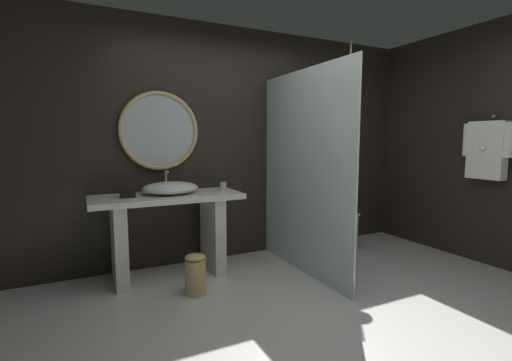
% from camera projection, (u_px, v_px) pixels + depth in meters
% --- Properties ---
extents(ground_plane, '(5.76, 5.76, 0.00)m').
position_uv_depth(ground_plane, '(339.00, 327.00, 2.60)').
color(ground_plane, silver).
extents(back_wall_panel, '(4.80, 0.10, 2.60)m').
position_uv_depth(back_wall_panel, '(236.00, 144.00, 4.15)').
color(back_wall_panel, black).
rests_on(back_wall_panel, ground_plane).
extents(side_wall_right, '(0.10, 2.47, 2.60)m').
position_uv_depth(side_wall_right, '(460.00, 144.00, 4.16)').
color(side_wall_right, black).
rests_on(side_wall_right, ground_plane).
extents(vanity_counter, '(1.43, 0.59, 0.82)m').
position_uv_depth(vanity_counter, '(168.00, 224.00, 3.52)').
color(vanity_counter, silver).
rests_on(vanity_counter, ground_plane).
extents(vessel_sink, '(0.54, 0.44, 0.22)m').
position_uv_depth(vessel_sink, '(171.00, 188.00, 3.51)').
color(vessel_sink, white).
rests_on(vessel_sink, vanity_counter).
extents(tumbler_cup, '(0.07, 0.07, 0.10)m').
position_uv_depth(tumbler_cup, '(223.00, 186.00, 3.72)').
color(tumbler_cup, silver).
rests_on(tumbler_cup, vanity_counter).
extents(tissue_box, '(0.13, 0.12, 0.07)m').
position_uv_depth(tissue_box, '(128.00, 194.00, 3.32)').
color(tissue_box, black).
rests_on(tissue_box, vanity_counter).
extents(round_wall_mirror, '(0.81, 0.04, 0.81)m').
position_uv_depth(round_wall_mirror, '(160.00, 131.00, 3.66)').
color(round_wall_mirror, tan).
extents(shower_glass_panel, '(0.02, 1.57, 2.04)m').
position_uv_depth(shower_glass_panel, '(304.00, 173.00, 3.60)').
color(shower_glass_panel, silver).
rests_on(shower_glass_panel, ground_plane).
extents(rain_shower_head, '(0.21, 0.21, 0.41)m').
position_uv_depth(rain_shower_head, '(350.00, 72.00, 4.20)').
color(rain_shower_head, tan).
extents(hanging_bathrobe, '(0.20, 0.52, 0.67)m').
position_uv_depth(hanging_bathrobe, '(487.00, 148.00, 3.75)').
color(hanging_bathrobe, tan).
extents(toilet, '(0.38, 0.58, 0.60)m').
position_uv_depth(toilet, '(339.00, 225.00, 4.49)').
color(toilet, white).
rests_on(toilet, ground_plane).
extents(waste_bin, '(0.18, 0.18, 0.36)m').
position_uv_depth(waste_bin, '(195.00, 274.00, 3.14)').
color(waste_bin, tan).
rests_on(waste_bin, ground_plane).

